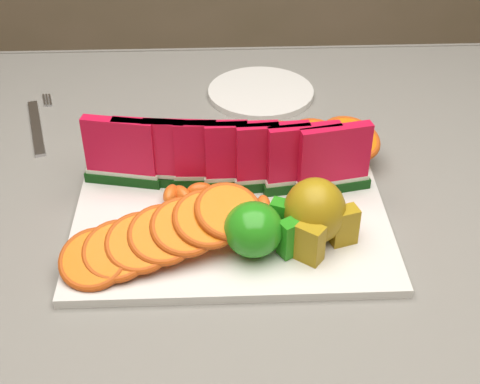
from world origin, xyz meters
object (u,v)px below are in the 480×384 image
at_px(apple_cluster, 259,229).
at_px(platter, 231,216).
at_px(fork, 37,124).
at_px(side_plate, 261,92).
at_px(pear_cluster, 316,214).

bearing_deg(apple_cluster, platter, 113.20).
distance_m(platter, fork, 0.39).
xyz_separation_m(platter, side_plate, (0.06, 0.34, -0.00)).
height_order(pear_cluster, side_plate, pear_cluster).
bearing_deg(platter, fork, 140.05).
bearing_deg(pear_cluster, platter, 151.27).
height_order(platter, side_plate, platter).
distance_m(platter, side_plate, 0.34).
relative_size(platter, apple_cluster, 3.89).
bearing_deg(fork, pear_cluster, -37.41).
relative_size(side_plate, fork, 1.18).
distance_m(pear_cluster, fork, 0.51).
xyz_separation_m(platter, apple_cluster, (0.03, -0.07, 0.04)).
bearing_deg(side_plate, pear_cluster, -84.31).
distance_m(platter, apple_cluster, 0.09).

